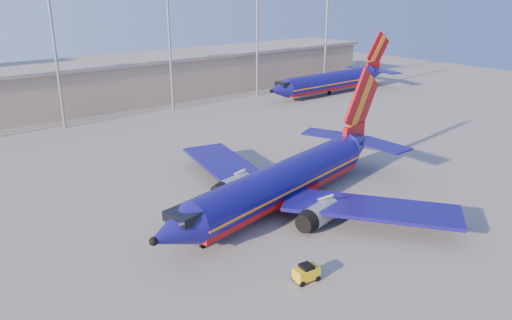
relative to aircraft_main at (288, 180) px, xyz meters
name	(u,v)px	position (x,y,z in m)	size (l,w,h in m)	color
ground	(273,215)	(-3.01, -1.15, -2.66)	(220.00, 220.00, 0.00)	slate
terminal_building	(119,81)	(6.99, 56.85, 1.66)	(122.00, 16.00, 8.50)	gray
light_mast_row	(113,13)	(1.99, 44.85, 14.89)	(101.60, 1.60, 28.65)	gray
aircraft_main	(288,180)	(0.00, 0.00, 0.00)	(36.39, 34.66, 12.45)	navy
aircraft_second	(333,80)	(46.00, 36.63, 0.16)	(36.32, 14.15, 12.30)	navy
baggage_tug	(306,273)	(-8.71, -11.83, -1.93)	(2.09, 1.43, 1.40)	gold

